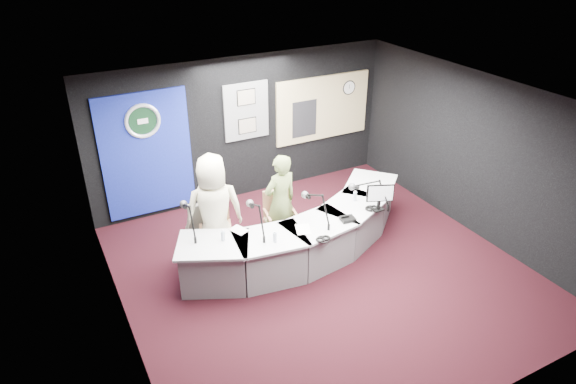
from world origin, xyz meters
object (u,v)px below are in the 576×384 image
person_man (214,211)px  person_woman (280,202)px  armchair_right (281,221)px  broadcast_desk (303,235)px  armchair_left (216,235)px

person_man → person_woman: bearing=-172.6°
armchair_right → person_woman: bearing=-79.6°
broadcast_desk → armchair_right: bearing=114.2°
armchair_right → person_man: size_ratio=0.49×
armchair_left → armchair_right: (1.13, -0.05, -0.04)m
broadcast_desk → armchair_right: 0.48m
person_man → person_woman: person_man is taller
armchair_right → person_man: 1.23m
broadcast_desk → person_woman: size_ratio=2.68×
armchair_left → person_woman: size_ratio=0.60×
armchair_right → person_man: person_man is taller
armchair_right → broadcast_desk: bearing=-55.4°
broadcast_desk → person_woman: bearing=114.2°
broadcast_desk → armchair_left: (-1.33, 0.49, 0.13)m
broadcast_desk → person_man: bearing=159.8°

